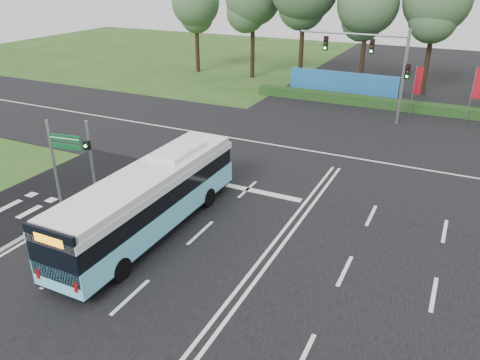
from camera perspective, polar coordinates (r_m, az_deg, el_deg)
ground at (r=20.03m, az=3.40°, el=-8.69°), size 120.00×120.00×0.00m
road_main at (r=20.02m, az=3.40°, el=-8.64°), size 20.00×120.00×0.04m
road_cross at (r=30.29m, az=12.29°, el=2.83°), size 120.00×14.00×0.05m
bike_path at (r=25.09m, az=-27.03°, el=-4.19°), size 5.00×18.00×0.06m
kerb_strip at (r=23.34m, az=-23.38°, el=-5.52°), size 0.25×18.00×0.12m
city_bus at (r=21.02m, az=-10.87°, el=-2.30°), size 2.46×11.26×3.23m
pedestrian_signal at (r=25.22m, az=-17.80°, el=2.95°), size 0.36×0.44×3.97m
street_sign at (r=23.71m, az=-21.22°, el=2.78°), size 1.77×0.33×4.56m
banner_flag_mid at (r=39.73m, az=20.77°, el=10.93°), size 0.55×0.27×3.99m
banner_flag_right at (r=39.69m, az=26.86°, el=10.12°), size 0.62×0.20×4.25m
traffic_light_gantry at (r=37.08m, az=16.72°, el=13.83°), size 8.41×0.28×7.00m
hedge at (r=41.88m, az=16.76°, el=8.97°), size 22.00×1.20×0.80m
blue_hoarding at (r=44.85m, az=12.38°, el=11.36°), size 10.00×0.30×2.20m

